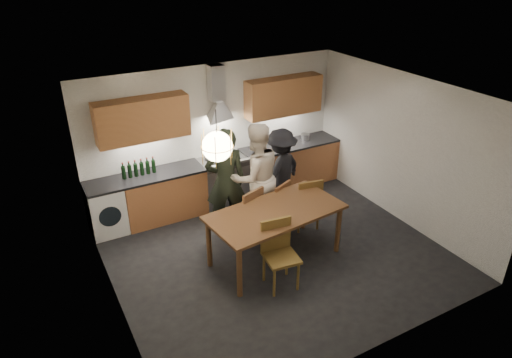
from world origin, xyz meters
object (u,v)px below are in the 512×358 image
dining_table (276,217)px  person_left (226,181)px  person_mid (256,177)px  mixing_bowl (282,145)px  chair_back_left (248,212)px  wine_bottles (139,168)px  chair_front (279,249)px  stock_pot (305,137)px  person_right (280,171)px

dining_table → person_left: person_left is taller
person_mid → mixing_bowl: 1.52m
person_left → chair_back_left: bearing=118.7°
chair_back_left → mixing_bowl: size_ratio=3.72×
mixing_bowl → wine_bottles: 2.81m
chair_front → stock_pot: size_ratio=5.92×
mixing_bowl → chair_front: bearing=-122.4°
person_right → stock_pot: person_right is taller
chair_back_left → stock_pot: (2.11, 1.49, 0.39)m
chair_back_left → mixing_bowl: (1.49, 1.40, 0.36)m
chair_back_left → wine_bottles: (-1.32, 1.50, 0.47)m
dining_table → wine_bottles: size_ratio=3.64×
chair_front → person_mid: person_mid is taller
chair_front → person_right: (1.11, 1.77, 0.22)m
dining_table → mixing_bowl: 2.41m
dining_table → person_mid: 1.02m
person_right → wine_bottles: size_ratio=2.69×
wine_bottles → stock_pot: bearing=-0.2°
chair_back_left → mixing_bowl: chair_back_left is taller
chair_front → chair_back_left: bearing=92.0°
chair_front → mixing_bowl: (1.59, 2.50, 0.35)m
chair_front → person_right: 2.10m
person_mid → mixing_bowl: person_mid is taller
dining_table → person_right: (0.86, 1.26, 0.03)m
person_left → wine_bottles: size_ratio=3.16×
person_left → person_mid: person_mid is taller
person_mid → mixing_bowl: size_ratio=7.06×
chair_back_left → person_right: bearing=-165.5°
chair_back_left → mixing_bowl: bearing=-155.7°
chair_back_left → mixing_bowl: 2.08m
person_right → mixing_bowl: size_ratio=5.89×
dining_table → wine_bottles: 2.58m
chair_back_left → person_left: (-0.14, 0.53, 0.36)m
dining_table → person_mid: size_ratio=1.13×
chair_front → person_left: size_ratio=0.54×
dining_table → chair_back_left: (-0.15, 0.60, -0.19)m
person_left → mixing_bowl: bearing=-137.8°
person_left → wine_bottles: bearing=-25.4°
mixing_bowl → stock_pot: 0.62m
chair_back_left → wine_bottles: wine_bottles is taller
dining_table → person_mid: bearing=72.6°
person_right → wine_bottles: person_right is taller
person_mid → wine_bottles: (-1.67, 1.12, 0.09)m
chair_front → wine_bottles: (-1.22, 2.61, 0.47)m
chair_back_left → person_left: size_ratio=0.54×
person_left → person_right: 1.17m
person_mid → wine_bottles: person_mid is taller
chair_back_left → person_left: 0.66m
dining_table → wine_bottles: wine_bottles is taller
chair_back_left → person_mid: (0.35, 0.39, 0.38)m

